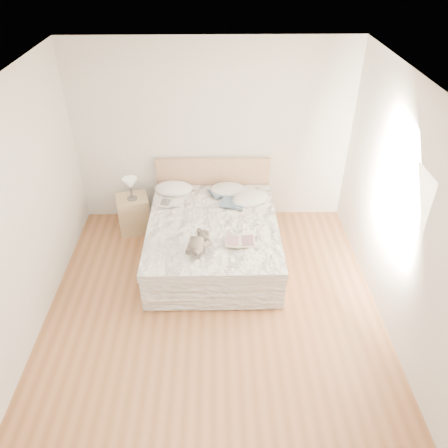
{
  "coord_description": "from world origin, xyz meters",
  "views": [
    {
      "loc": [
        0.06,
        -3.63,
        3.89
      ],
      "look_at": [
        0.15,
        1.05,
        0.62
      ],
      "focal_mm": 35.0,
      "sensor_mm": 36.0,
      "label": 1
    }
  ],
  "objects": [
    {
      "name": "photo_book",
      "position": [
        -0.59,
        1.56,
        0.63
      ],
      "size": [
        0.35,
        0.26,
        0.02
      ],
      "primitive_type": "cube",
      "rotation": [
        0.0,
        0.0,
        -0.15
      ],
      "color": "white",
      "rests_on": "bed"
    },
    {
      "name": "window",
      "position": [
        1.99,
        0.3,
        1.45
      ],
      "size": [
        0.02,
        1.3,
        1.1
      ],
      "primitive_type": "cube",
      "color": "white",
      "rests_on": "wall_right"
    },
    {
      "name": "floor",
      "position": [
        0.0,
        0.0,
        0.0
      ],
      "size": [
        4.0,
        4.5,
        0.0
      ],
      "primitive_type": "cube",
      "color": "brown",
      "rests_on": "ground"
    },
    {
      "name": "wall_left",
      "position": [
        -2.0,
        0.0,
        1.35
      ],
      "size": [
        0.02,
        4.5,
        2.7
      ],
      "primitive_type": "cube",
      "color": "silver",
      "rests_on": "ground"
    },
    {
      "name": "wall_front",
      "position": [
        0.0,
        -2.25,
        1.35
      ],
      "size": [
        4.0,
        0.02,
        2.7
      ],
      "primitive_type": "cube",
      "color": "silver",
      "rests_on": "ground"
    },
    {
      "name": "pillow_middle",
      "position": [
        0.22,
        1.9,
        0.64
      ],
      "size": [
        0.54,
        0.38,
        0.16
      ],
      "primitive_type": "ellipsoid",
      "rotation": [
        0.0,
        0.0,
        -0.02
      ],
      "color": "silver",
      "rests_on": "bed"
    },
    {
      "name": "childrens_book",
      "position": [
        0.34,
        0.66,
        0.63
      ],
      "size": [
        0.38,
        0.27,
        0.02
      ],
      "primitive_type": "cube",
      "rotation": [
        0.0,
        0.0,
        -0.03
      ],
      "color": "beige",
      "rests_on": "bed"
    },
    {
      "name": "teddy_bear",
      "position": [
        -0.2,
        0.5,
        0.65
      ],
      "size": [
        0.36,
        0.42,
        0.19
      ],
      "primitive_type": null,
      "rotation": [
        0.0,
        0.0,
        -0.38
      ],
      "color": "brown",
      "rests_on": "bed"
    },
    {
      "name": "pillow_left",
      "position": [
        -0.58,
        1.95,
        0.64
      ],
      "size": [
        0.58,
        0.43,
        0.17
      ],
      "primitive_type": "ellipsoid",
      "rotation": [
        0.0,
        0.0,
        -0.06
      ],
      "color": "white",
      "rests_on": "bed"
    },
    {
      "name": "table_lamp",
      "position": [
        -1.17,
        1.8,
        0.8
      ],
      "size": [
        0.24,
        0.24,
        0.33
      ],
      "color": "#49443F",
      "rests_on": "nightstand"
    },
    {
      "name": "bed",
      "position": [
        0.0,
        1.19,
        0.31
      ],
      "size": [
        1.72,
        2.14,
        1.0
      ],
      "color": "tan",
      "rests_on": "floor"
    },
    {
      "name": "wall_right",
      "position": [
        2.0,
        0.0,
        1.35
      ],
      "size": [
        0.02,
        4.5,
        2.7
      ],
      "primitive_type": "cube",
      "color": "silver",
      "rests_on": "ground"
    },
    {
      "name": "ceiling",
      "position": [
        0.0,
        0.0,
        2.7
      ],
      "size": [
        4.0,
        4.5,
        0.0
      ],
      "primitive_type": "cube",
      "color": "white",
      "rests_on": "ground"
    },
    {
      "name": "wall_back",
      "position": [
        0.0,
        2.25,
        1.35
      ],
      "size": [
        4.0,
        0.02,
        2.7
      ],
      "primitive_type": "cube",
      "color": "silver",
      "rests_on": "ground"
    },
    {
      "name": "pillow_right",
      "position": [
        0.53,
        1.66,
        0.64
      ],
      "size": [
        0.68,
        0.62,
        0.17
      ],
      "primitive_type": "ellipsoid",
      "rotation": [
        0.0,
        0.0,
        0.53
      ],
      "color": "silver",
      "rests_on": "bed"
    },
    {
      "name": "nightstand",
      "position": [
        -1.19,
        1.83,
        0.28
      ],
      "size": [
        0.53,
        0.5,
        0.56
      ],
      "primitive_type": "cube",
      "rotation": [
        0.0,
        0.0,
        0.24
      ],
      "color": "tan",
      "rests_on": "floor"
    },
    {
      "name": "blouse",
      "position": [
        0.31,
        1.66,
        0.63
      ],
      "size": [
        0.66,
        0.68,
        0.02
      ],
      "primitive_type": null,
      "rotation": [
        0.0,
        0.0,
        -0.26
      ],
      "color": "#385169",
      "rests_on": "bed"
    }
  ]
}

